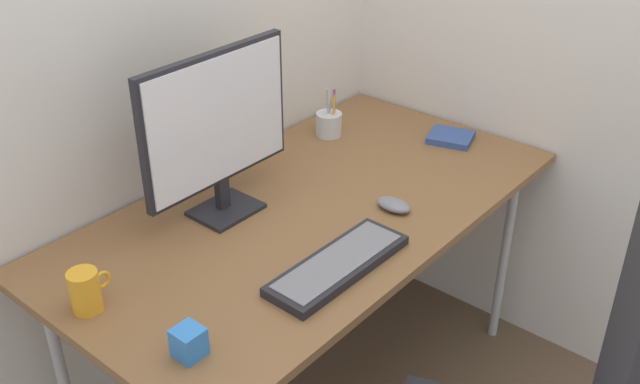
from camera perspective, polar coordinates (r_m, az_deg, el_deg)
desk at (r=2.10m, az=-0.75°, el=-2.17°), size 1.53×0.80×0.75m
monitor at (r=1.95m, az=-8.12°, el=5.21°), size 0.49×0.15×0.47m
keyboard at (r=1.81m, az=1.45°, el=-5.76°), size 0.42×0.15×0.03m
mouse at (r=2.06m, az=5.85°, el=-1.02°), size 0.07×0.11×0.03m
pen_holder at (r=2.47m, az=0.72°, el=5.44°), size 0.09×0.09×0.18m
notebook at (r=2.49m, az=10.29°, el=4.27°), size 0.16×0.17×0.02m
coffee_mug at (r=1.75m, az=-18.03°, el=-7.44°), size 0.11×0.07×0.10m
desk_clamp_accessory at (r=1.58m, az=-10.33°, el=-11.61°), size 0.06×0.06×0.07m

